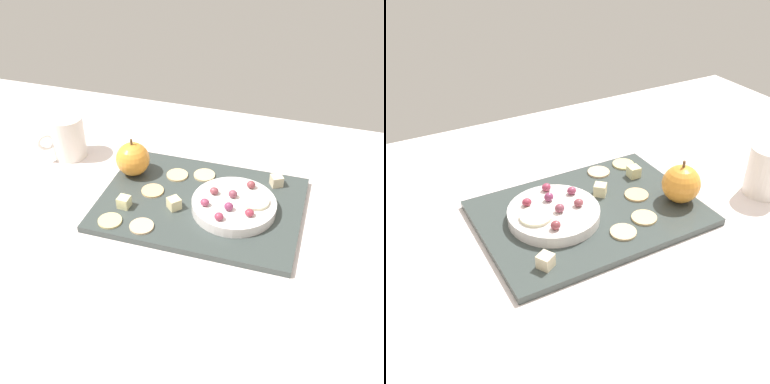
# 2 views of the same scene
# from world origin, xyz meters

# --- Properties ---
(table) EXTENTS (1.49, 0.88, 0.04)m
(table) POSITION_xyz_m (0.00, 0.00, 0.02)
(table) COLOR silver
(table) RESTS_ON ground
(platter) EXTENTS (0.39, 0.28, 0.01)m
(platter) POSITION_xyz_m (-0.00, 0.03, 0.05)
(platter) COLOR #37403E
(platter) RESTS_ON table
(serving_dish) EXTENTS (0.16, 0.16, 0.02)m
(serving_dish) POSITION_xyz_m (0.07, 0.03, 0.06)
(serving_dish) COLOR white
(serving_dish) RESTS_ON platter
(apple_whole) EXTENTS (0.07, 0.07, 0.07)m
(apple_whole) POSITION_xyz_m (-0.16, 0.09, 0.09)
(apple_whole) COLOR orange
(apple_whole) RESTS_ON platter
(apple_stem) EXTENTS (0.01, 0.01, 0.01)m
(apple_stem) POSITION_xyz_m (-0.16, 0.09, 0.13)
(apple_stem) COLOR brown
(apple_stem) RESTS_ON apple_whole
(cheese_cube_0) EXTENTS (0.02, 0.02, 0.02)m
(cheese_cube_0) POSITION_xyz_m (-0.14, -0.02, 0.07)
(cheese_cube_0) COLOR beige
(cheese_cube_0) RESTS_ON platter
(cheese_cube_1) EXTENTS (0.03, 0.03, 0.02)m
(cheese_cube_1) POSITION_xyz_m (-0.04, 0.00, 0.07)
(cheese_cube_1) COLOR beige
(cheese_cube_1) RESTS_ON platter
(cheese_cube_2) EXTENTS (0.03, 0.03, 0.02)m
(cheese_cube_2) POSITION_xyz_m (0.13, 0.13, 0.07)
(cheese_cube_2) COLOR beige
(cheese_cube_2) RESTS_ON platter
(cracker_0) EXTENTS (0.04, 0.04, 0.00)m
(cracker_0) POSITION_xyz_m (-0.07, 0.10, 0.06)
(cracker_0) COLOR #DCBC83
(cracker_0) RESTS_ON platter
(cracker_1) EXTENTS (0.04, 0.04, 0.00)m
(cracker_1) POSITION_xyz_m (-0.08, -0.07, 0.06)
(cracker_1) COLOR #D6B48C
(cracker_1) RESTS_ON platter
(cracker_2) EXTENTS (0.04, 0.04, 0.00)m
(cracker_2) POSITION_xyz_m (-0.14, -0.07, 0.06)
(cracker_2) COLOR #D4C181
(cracker_2) RESTS_ON platter
(cracker_3) EXTENTS (0.04, 0.04, 0.00)m
(cracker_3) POSITION_xyz_m (-0.02, 0.12, 0.06)
(cracker_3) COLOR #D8BB8A
(cracker_3) RESTS_ON platter
(cracker_4) EXTENTS (0.04, 0.04, 0.00)m
(cracker_4) POSITION_xyz_m (-0.10, 0.04, 0.06)
(cracker_4) COLOR #E3B67A
(cracker_4) RESTS_ON platter
(grape_0) EXTENTS (0.02, 0.02, 0.02)m
(grape_0) POSITION_xyz_m (0.06, 0.00, 0.08)
(grape_0) COLOR #823256
(grape_0) RESTS_ON serving_dish
(grape_1) EXTENTS (0.02, 0.02, 0.01)m
(grape_1) POSITION_xyz_m (0.02, 0.00, 0.08)
(grape_1) COLOR #923954
(grape_1) RESTS_ON serving_dish
(grape_2) EXTENTS (0.02, 0.02, 0.01)m
(grape_2) POSITION_xyz_m (0.05, -0.03, 0.08)
(grape_2) COLOR #96334C
(grape_2) RESTS_ON serving_dish
(grape_3) EXTENTS (0.02, 0.02, 0.02)m
(grape_3) POSITION_xyz_m (0.06, 0.04, 0.08)
(grape_3) COLOR #833E4E
(grape_3) RESTS_ON serving_dish
(grape_4) EXTENTS (0.02, 0.02, 0.01)m
(grape_4) POSITION_xyz_m (0.10, -0.01, 0.08)
(grape_4) COLOR #922F41
(grape_4) RESTS_ON serving_dish
(grape_5) EXTENTS (0.02, 0.02, 0.01)m
(grape_5) POSITION_xyz_m (0.03, 0.04, 0.08)
(grape_5) COLOR brown
(grape_5) RESTS_ON serving_dish
(grape_6) EXTENTS (0.02, 0.02, 0.02)m
(grape_6) POSITION_xyz_m (0.09, 0.08, 0.08)
(grape_6) COLOR brown
(grape_6) RESTS_ON serving_dish
(apple_slice_0) EXTENTS (0.05, 0.05, 0.01)m
(apple_slice_0) POSITION_xyz_m (0.10, 0.04, 0.08)
(apple_slice_0) COLOR beige
(apple_slice_0) RESTS_ON serving_dish
(cup) EXTENTS (0.09, 0.09, 0.10)m
(cup) POSITION_xyz_m (-0.33, 0.13, 0.09)
(cup) COLOR silver
(cup) RESTS_ON table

